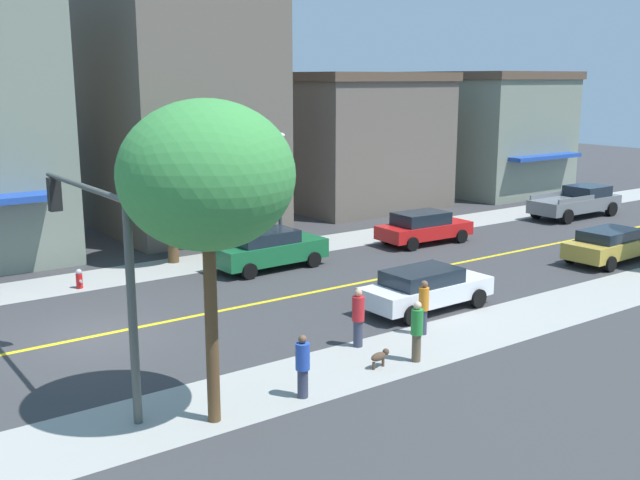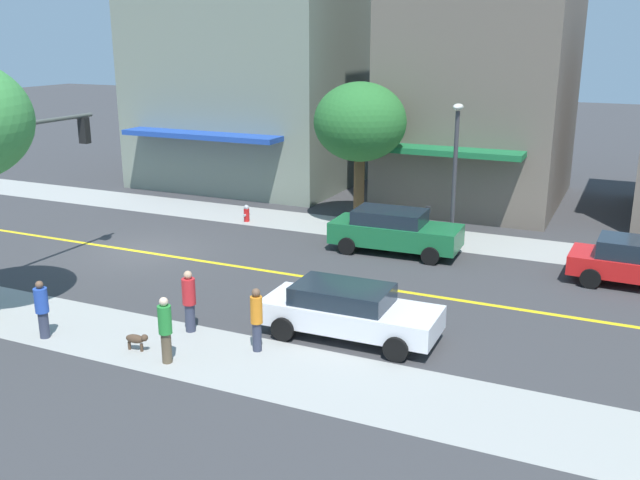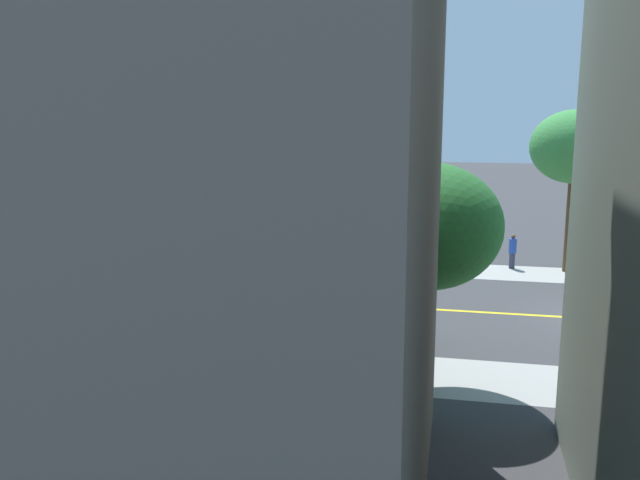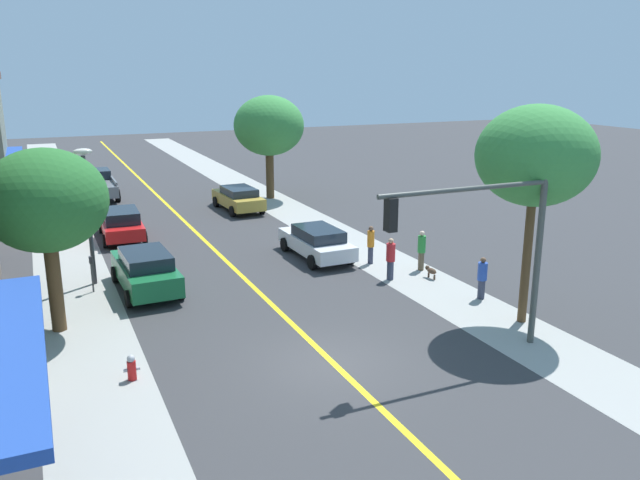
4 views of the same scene
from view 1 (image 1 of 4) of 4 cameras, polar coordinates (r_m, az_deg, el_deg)
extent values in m
plane|color=#38383A|center=(23.60, -16.69, -7.02)|extent=(140.00, 140.00, 0.00)
cube|color=#9E9E99|center=(29.45, -20.80, -3.47)|extent=(2.91, 126.00, 0.01)
cube|color=#9E9E99|center=(18.09, -9.83, -12.72)|extent=(2.91, 126.00, 0.01)
cube|color=yellow|center=(23.60, -16.69, -7.02)|extent=(0.20, 126.00, 0.00)
cube|color=#665B51|center=(38.69, -11.06, 11.65)|extent=(9.71, 7.71, 14.63)
cube|color=#196638|center=(34.04, -6.84, 4.68)|extent=(1.36, 5.86, 0.24)
cube|color=#665B51|center=(44.92, 2.64, 7.32)|extent=(8.16, 8.92, 7.42)
cube|color=brown|center=(44.75, 2.69, 12.37)|extent=(8.46, 9.22, 0.50)
cube|color=gray|center=(52.43, 12.22, 7.82)|extent=(9.93, 7.89, 7.51)
cube|color=brown|center=(52.29, 12.42, 12.19)|extent=(10.23, 8.19, 0.50)
cube|color=#1E429E|center=(49.05, 16.89, 6.10)|extent=(0.96, 6.00, 0.24)
cylinder|color=brown|center=(16.73, -8.29, -7.06)|extent=(0.29, 0.29, 4.18)
ellipsoid|color=#3D8E42|center=(15.92, -8.67, 4.93)|extent=(3.77, 3.77, 3.21)
cylinder|color=brown|center=(31.67, -11.24, 0.85)|extent=(0.45, 0.45, 2.88)
ellipsoid|color=#286B2D|center=(31.24, -11.46, 6.01)|extent=(3.80, 3.80, 3.23)
cylinder|color=red|center=(28.87, -17.94, -3.01)|extent=(0.24, 0.24, 0.55)
sphere|color=#B2B2B7|center=(28.79, -17.98, -2.34)|extent=(0.22, 0.22, 0.22)
cylinder|color=#B2B2B7|center=(29.02, -18.04, -2.88)|extent=(0.10, 0.10, 0.10)
cylinder|color=#B2B2B7|center=(28.71, -17.83, -3.03)|extent=(0.10, 0.10, 0.10)
cylinder|color=#4C4C51|center=(32.21, -4.66, -0.34)|extent=(0.07, 0.07, 1.14)
cube|color=#2D2D33|center=(32.07, -4.69, 0.88)|extent=(0.12, 0.18, 0.26)
cylinder|color=#474C47|center=(16.76, -14.20, -4.85)|extent=(0.20, 0.20, 5.53)
cylinder|color=#474C47|center=(18.84, -17.71, 3.95)|extent=(5.56, 0.14, 0.14)
cube|color=black|center=(21.16, -19.66, 3.31)|extent=(0.26, 0.32, 0.90)
sphere|color=red|center=(21.12, -19.71, 4.11)|extent=(0.20, 0.20, 0.20)
sphere|color=yellow|center=(21.16, -19.66, 3.31)|extent=(0.20, 0.20, 0.20)
sphere|color=green|center=(21.21, -19.60, 2.51)|extent=(0.20, 0.20, 0.20)
cylinder|color=#38383D|center=(32.23, -3.08, 3.25)|extent=(0.16, 0.16, 5.08)
ellipsoid|color=silver|center=(31.92, -3.13, 8.02)|extent=(0.70, 0.36, 0.24)
cube|color=red|center=(35.19, 7.98, 0.75)|extent=(1.99, 4.64, 0.62)
cube|color=#19232D|center=(34.93, 7.73, 1.66)|extent=(1.69, 2.53, 0.57)
cylinder|color=black|center=(36.90, 8.80, 0.77)|extent=(0.24, 0.65, 0.64)
cylinder|color=black|center=(35.61, 10.76, 0.28)|extent=(0.24, 0.65, 0.64)
cylinder|color=black|center=(34.98, 5.13, 0.24)|extent=(0.24, 0.65, 0.64)
cylinder|color=black|center=(33.61, 7.06, -0.30)|extent=(0.24, 0.65, 0.64)
cube|color=silver|center=(25.19, 8.16, -3.89)|extent=(1.88, 4.72, 0.62)
cube|color=#19232D|center=(24.88, 7.82, -2.77)|extent=(1.62, 2.56, 0.48)
cylinder|color=black|center=(26.94, 9.14, -3.54)|extent=(0.23, 0.64, 0.64)
cylinder|color=black|center=(25.78, 11.99, -4.38)|extent=(0.23, 0.64, 0.64)
cylinder|color=black|center=(24.89, 4.15, -4.74)|extent=(0.23, 0.64, 0.64)
cylinder|color=black|center=(23.63, 7.00, -5.74)|extent=(0.23, 0.64, 0.64)
cube|color=#196638|center=(30.28, -3.89, -0.89)|extent=(1.99, 4.77, 0.78)
cube|color=#19232D|center=(30.02, -4.28, 0.24)|extent=(1.70, 2.59, 0.50)
cylinder|color=black|center=(31.96, -2.48, -0.88)|extent=(0.24, 0.65, 0.64)
cylinder|color=black|center=(30.52, -0.49, -1.50)|extent=(0.24, 0.65, 0.64)
cylinder|color=black|center=(30.34, -7.29, -1.69)|extent=(0.24, 0.65, 0.64)
cylinder|color=black|center=(28.81, -5.43, -2.40)|extent=(0.24, 0.65, 0.64)
cube|color=#B29338|center=(33.63, 21.39, -0.48)|extent=(2.01, 4.71, 0.67)
cube|color=#19232D|center=(33.32, 21.26, 0.39)|extent=(1.69, 2.57, 0.44)
cylinder|color=black|center=(35.44, 21.36, -0.41)|extent=(0.25, 0.65, 0.64)
cylinder|color=black|center=(32.88, 18.63, -1.15)|extent=(0.25, 0.65, 0.64)
cylinder|color=black|center=(31.97, 21.32, -1.72)|extent=(0.25, 0.65, 0.64)
cube|color=slate|center=(43.77, 18.92, 2.63)|extent=(1.98, 5.88, 0.71)
cube|color=#19232D|center=(44.53, 19.78, 3.57)|extent=(1.82, 2.12, 0.58)
cube|color=slate|center=(43.29, 17.08, 3.30)|extent=(0.10, 3.06, 0.24)
cube|color=slate|center=(42.23, 19.04, 2.95)|extent=(0.10, 3.06, 0.24)
cylinder|color=black|center=(46.00, 19.34, 2.60)|extent=(0.28, 0.80, 0.80)
cylinder|color=black|center=(44.92, 21.40, 2.22)|extent=(0.28, 0.80, 0.80)
cylinder|color=black|center=(42.82, 16.25, 2.12)|extent=(0.28, 0.80, 0.80)
cylinder|color=black|center=(41.65, 18.39, 1.71)|extent=(0.28, 0.80, 0.80)
cylinder|color=#33384C|center=(18.37, -1.33, -10.91)|extent=(0.26, 0.26, 0.73)
cylinder|color=#284CB2|center=(18.10, -1.34, -8.89)|extent=(0.35, 0.35, 0.66)
sphere|color=brown|center=(17.95, -1.34, -7.60)|extent=(0.20, 0.20, 0.20)
cylinder|color=#33384C|center=(22.83, 7.90, -6.25)|extent=(0.23, 0.23, 0.77)
cylinder|color=orange|center=(22.61, 7.95, -4.48)|extent=(0.31, 0.31, 0.70)
sphere|color=brown|center=(22.48, 7.99, -3.36)|extent=(0.22, 0.22, 0.22)
cylinder|color=#33384C|center=(21.64, 2.93, -7.16)|extent=(0.27, 0.27, 0.79)
cylinder|color=red|center=(21.41, 2.95, -5.26)|extent=(0.36, 0.36, 0.72)
sphere|color=tan|center=(21.27, 2.96, -4.06)|extent=(0.22, 0.22, 0.22)
cylinder|color=brown|center=(20.70, 7.38, -8.19)|extent=(0.25, 0.25, 0.78)
cylinder|color=#288C38|center=(20.46, 7.44, -6.23)|extent=(0.33, 0.33, 0.71)
sphere|color=beige|center=(20.32, 7.48, -4.99)|extent=(0.22, 0.22, 0.22)
ellipsoid|color=#4C3828|center=(20.17, 4.50, -8.90)|extent=(0.28, 0.54, 0.23)
sphere|color=#4C3828|center=(20.34, 5.06, -8.52)|extent=(0.18, 0.18, 0.18)
cylinder|color=#4C3828|center=(20.37, 4.85, -9.34)|extent=(0.08, 0.08, 0.21)
cylinder|color=#4C3828|center=(20.13, 4.13, -9.60)|extent=(0.08, 0.08, 0.21)
camera|label=2|loc=(23.38, 51.86, 8.04)|focal=39.64mm
camera|label=3|loc=(47.03, -21.32, 11.05)|focal=38.11mm
camera|label=4|loc=(29.72, -52.95, 8.80)|focal=35.90mm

